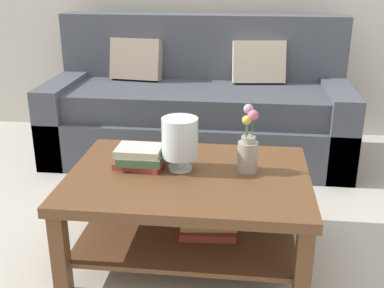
{
  "coord_description": "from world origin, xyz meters",
  "views": [
    {
      "loc": [
        0.25,
        -2.59,
        1.43
      ],
      "look_at": [
        -0.02,
        -0.3,
        0.56
      ],
      "focal_mm": 44.85,
      "sensor_mm": 36.0,
      "label": 1
    }
  ],
  "objects": [
    {
      "name": "book_stack_main",
      "position": [
        -0.27,
        -0.38,
        0.51
      ],
      "size": [
        0.26,
        0.21,
        0.11
      ],
      "color": "#993833",
      "rests_on": "coffee_table"
    },
    {
      "name": "flower_pitcher",
      "position": [
        0.27,
        -0.38,
        0.58
      ],
      "size": [
        0.1,
        0.1,
        0.34
      ],
      "color": "#9E998E",
      "rests_on": "coffee_table"
    },
    {
      "name": "couch",
      "position": [
        -0.12,
        0.99,
        0.36
      ],
      "size": [
        2.27,
        0.9,
        1.06
      ],
      "color": "#474C56",
      "rests_on": "ground"
    },
    {
      "name": "coffee_table",
      "position": [
        -0.01,
        -0.45,
        0.33
      ],
      "size": [
        1.19,
        0.86,
        0.46
      ],
      "color": "brown",
      "rests_on": "ground"
    },
    {
      "name": "glass_hurricane_vase",
      "position": [
        -0.06,
        -0.4,
        0.62
      ],
      "size": [
        0.18,
        0.18,
        0.27
      ],
      "color": "silver",
      "rests_on": "coffee_table"
    },
    {
      "name": "ground_plane",
      "position": [
        0.0,
        0.0,
        0.0
      ],
      "size": [
        10.0,
        10.0,
        0.0
      ],
      "primitive_type": "plane",
      "color": "#B7B2A8"
    }
  ]
}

